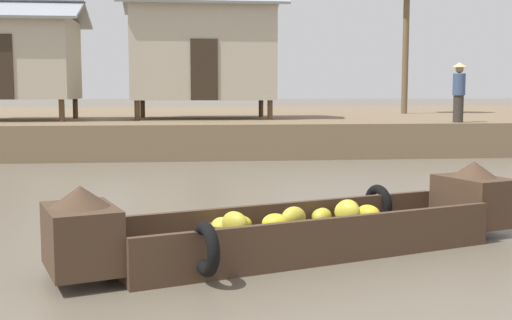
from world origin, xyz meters
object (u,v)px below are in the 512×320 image
banana_boat (305,225)px  stilt_house_left (11,57)px  stilt_house_mid_left (203,50)px  vendor_person (459,89)px

banana_boat → stilt_house_left: bearing=116.6°
stilt_house_left → stilt_house_mid_left: size_ratio=0.86×
stilt_house_left → vendor_person: bearing=-12.0°
banana_boat → vendor_person: 12.03m
banana_boat → stilt_house_mid_left: 13.84m
stilt_house_mid_left → stilt_house_left: bearing=-173.6°
stilt_house_left → banana_boat: bearing=-63.4°
stilt_house_mid_left → banana_boat: bearing=-86.7°
vendor_person → stilt_house_left: bearing=168.0°
banana_boat → vendor_person: bearing=58.6°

